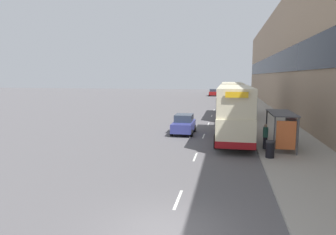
{
  "coord_description": "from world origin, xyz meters",
  "views": [
    {
      "loc": [
        1.89,
        -8.98,
        5.08
      ],
      "look_at": [
        -3.93,
        20.45,
        0.95
      ],
      "focal_mm": 32.0,
      "sensor_mm": 36.0,
      "label": 1
    }
  ],
  "objects_px": {
    "pedestrian_at_shelter": "(288,133)",
    "car_0": "(213,93)",
    "pedestrian_1": "(265,136)",
    "litter_bin": "(270,149)",
    "car_1": "(184,124)",
    "pedestrian_2": "(285,130)",
    "bus_shelter": "(284,124)",
    "double_decker_bus_ahead": "(232,99)",
    "double_decker_bus_near": "(234,111)"
  },
  "relations": [
    {
      "from": "car_1",
      "to": "pedestrian_1",
      "type": "relative_size",
      "value": 2.26
    },
    {
      "from": "litter_bin",
      "to": "double_decker_bus_ahead",
      "type": "bearing_deg",
      "value": 96.01
    },
    {
      "from": "double_decker_bus_ahead",
      "to": "car_0",
      "type": "bearing_deg",
      "value": 95.95
    },
    {
      "from": "double_decker_bus_ahead",
      "to": "pedestrian_at_shelter",
      "type": "bearing_deg",
      "value": -77.11
    },
    {
      "from": "double_decker_bus_near",
      "to": "pedestrian_1",
      "type": "xyz_separation_m",
      "value": [
        2.06,
        -3.47,
        -1.27
      ]
    },
    {
      "from": "car_1",
      "to": "litter_bin",
      "type": "distance_m",
      "value": 9.81
    },
    {
      "from": "car_1",
      "to": "pedestrian_2",
      "type": "relative_size",
      "value": 2.44
    },
    {
      "from": "car_0",
      "to": "car_1",
      "type": "bearing_deg",
      "value": 89.93
    },
    {
      "from": "car_0",
      "to": "bus_shelter",
      "type": "bearing_deg",
      "value": 97.42
    },
    {
      "from": "pedestrian_1",
      "to": "litter_bin",
      "type": "height_order",
      "value": "pedestrian_1"
    },
    {
      "from": "bus_shelter",
      "to": "pedestrian_1",
      "type": "xyz_separation_m",
      "value": [
        -1.24,
        -0.25,
        -0.86
      ]
    },
    {
      "from": "car_0",
      "to": "car_1",
      "type": "xyz_separation_m",
      "value": [
        -0.06,
        -53.18,
        -0.03
      ]
    },
    {
      "from": "double_decker_bus_near",
      "to": "car_1",
      "type": "relative_size",
      "value": 2.84
    },
    {
      "from": "bus_shelter",
      "to": "double_decker_bus_ahead",
      "type": "bearing_deg",
      "value": 100.91
    },
    {
      "from": "double_decker_bus_near",
      "to": "car_1",
      "type": "bearing_deg",
      "value": 159.16
    },
    {
      "from": "double_decker_bus_ahead",
      "to": "pedestrian_2",
      "type": "height_order",
      "value": "double_decker_bus_ahead"
    },
    {
      "from": "double_decker_bus_ahead",
      "to": "pedestrian_2",
      "type": "xyz_separation_m",
      "value": [
        3.88,
        -14.12,
        -1.33
      ]
    },
    {
      "from": "car_1",
      "to": "pedestrian_at_shelter",
      "type": "relative_size",
      "value": 2.12
    },
    {
      "from": "double_decker_bus_near",
      "to": "pedestrian_at_shelter",
      "type": "height_order",
      "value": "double_decker_bus_near"
    },
    {
      "from": "double_decker_bus_ahead",
      "to": "pedestrian_1",
      "type": "bearing_deg",
      "value": -83.26
    },
    {
      "from": "car_1",
      "to": "pedestrian_at_shelter",
      "type": "distance_m",
      "value": 8.95
    },
    {
      "from": "pedestrian_at_shelter",
      "to": "car_0",
      "type": "bearing_deg",
      "value": 97.94
    },
    {
      "from": "double_decker_bus_ahead",
      "to": "pedestrian_1",
      "type": "relative_size",
      "value": 6.39
    },
    {
      "from": "pedestrian_1",
      "to": "car_1",
      "type": "bearing_deg",
      "value": 141.26
    },
    {
      "from": "car_1",
      "to": "pedestrian_1",
      "type": "distance_m",
      "value": 8.18
    },
    {
      "from": "pedestrian_at_shelter",
      "to": "pedestrian_1",
      "type": "distance_m",
      "value": 2.02
    },
    {
      "from": "bus_shelter",
      "to": "litter_bin",
      "type": "relative_size",
      "value": 4.0
    },
    {
      "from": "double_decker_bus_ahead",
      "to": "car_1",
      "type": "relative_size",
      "value": 2.83
    },
    {
      "from": "bus_shelter",
      "to": "pedestrian_at_shelter",
      "type": "height_order",
      "value": "bus_shelter"
    },
    {
      "from": "bus_shelter",
      "to": "car_0",
      "type": "distance_m",
      "value": 58.55
    },
    {
      "from": "double_decker_bus_ahead",
      "to": "pedestrian_2",
      "type": "bearing_deg",
      "value": -74.62
    },
    {
      "from": "bus_shelter",
      "to": "double_decker_bus_near",
      "type": "xyz_separation_m",
      "value": [
        -3.3,
        3.23,
        0.41
      ]
    },
    {
      "from": "bus_shelter",
      "to": "double_decker_bus_ahead",
      "type": "distance_m",
      "value": 17.37
    },
    {
      "from": "bus_shelter",
      "to": "pedestrian_1",
      "type": "bearing_deg",
      "value": -168.7
    },
    {
      "from": "double_decker_bus_near",
      "to": "litter_bin",
      "type": "relative_size",
      "value": 10.53
    },
    {
      "from": "double_decker_bus_ahead",
      "to": "double_decker_bus_near",
      "type": "bearing_deg",
      "value": -90.05
    },
    {
      "from": "bus_shelter",
      "to": "car_1",
      "type": "bearing_deg",
      "value": 147.42
    },
    {
      "from": "car_1",
      "to": "pedestrian_2",
      "type": "height_order",
      "value": "pedestrian_2"
    },
    {
      "from": "double_decker_bus_ahead",
      "to": "litter_bin",
      "type": "bearing_deg",
      "value": -83.99
    },
    {
      "from": "bus_shelter",
      "to": "pedestrian_2",
      "type": "bearing_deg",
      "value": 78.46
    },
    {
      "from": "bus_shelter",
      "to": "pedestrian_at_shelter",
      "type": "xyz_separation_m",
      "value": [
        0.41,
        0.92,
        -0.8
      ]
    },
    {
      "from": "double_decker_bus_ahead",
      "to": "litter_bin",
      "type": "distance_m",
      "value": 19.79
    },
    {
      "from": "car_1",
      "to": "litter_bin",
      "type": "bearing_deg",
      "value": 130.75
    },
    {
      "from": "bus_shelter",
      "to": "litter_bin",
      "type": "xyz_separation_m",
      "value": [
        -1.22,
        -2.56,
        -1.21
      ]
    },
    {
      "from": "pedestrian_1",
      "to": "pedestrian_2",
      "type": "distance_m",
      "value": 3.67
    },
    {
      "from": "double_decker_bus_near",
      "to": "double_decker_bus_ahead",
      "type": "bearing_deg",
      "value": 89.95
    },
    {
      "from": "car_0",
      "to": "car_1",
      "type": "relative_size",
      "value": 1.05
    },
    {
      "from": "double_decker_bus_ahead",
      "to": "pedestrian_1",
      "type": "xyz_separation_m",
      "value": [
        2.04,
        -17.3,
        -1.27
      ]
    },
    {
      "from": "pedestrian_at_shelter",
      "to": "double_decker_bus_ahead",
      "type": "bearing_deg",
      "value": 102.89
    },
    {
      "from": "pedestrian_1",
      "to": "litter_bin",
      "type": "xyz_separation_m",
      "value": [
        0.02,
        -2.31,
        -0.35
      ]
    }
  ]
}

